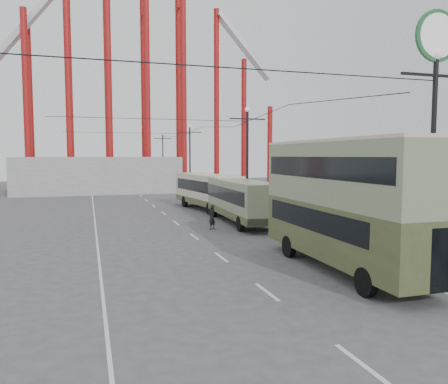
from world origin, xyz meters
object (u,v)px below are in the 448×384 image
object	(u,v)px
double_decker_bus	(345,198)
single_decker_green	(240,199)
lamp_post_near	(435,87)
single_decker_cream	(208,190)
pedestrian	(212,217)

from	to	relation	value
double_decker_bus	single_decker_green	bearing A→B (deg)	89.68
lamp_post_near	single_decker_cream	xyz separation A→B (m)	(-2.10, 26.28, -5.95)
single_decker_green	pedestrian	xyz separation A→B (m)	(-2.94, -2.46, -0.98)
lamp_post_near	single_decker_green	xyz separation A→B (m)	(-1.82, 17.80, -6.00)
lamp_post_near	pedestrian	xyz separation A→B (m)	(-4.76, 15.34, -6.98)
single_decker_green	single_decker_cream	world-z (taller)	single_decker_cream
single_decker_cream	single_decker_green	bearing A→B (deg)	-95.59
lamp_post_near	double_decker_bus	size ratio (longest dim) A/B	0.98
single_decker_green	single_decker_cream	bearing A→B (deg)	93.45
single_decker_green	lamp_post_near	bearing A→B (deg)	-82.61
lamp_post_near	pedestrian	distance (m)	17.51
single_decker_green	pedestrian	world-z (taller)	single_decker_green
single_decker_cream	double_decker_bus	bearing A→B (deg)	-97.40
pedestrian	double_decker_bus	bearing A→B (deg)	65.16
double_decker_bus	pedestrian	world-z (taller)	double_decker_bus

